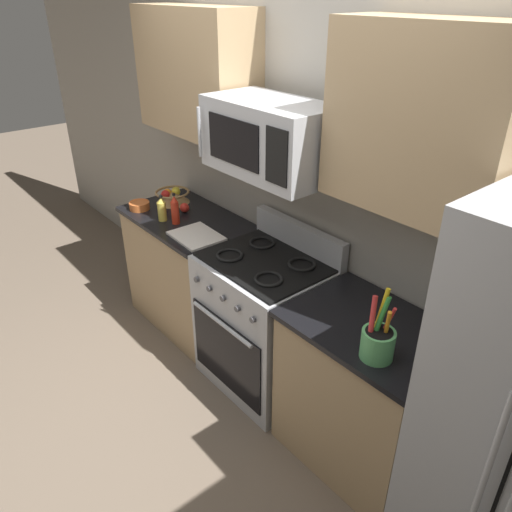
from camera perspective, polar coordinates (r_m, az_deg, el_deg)
ground_plane at (r=3.26m, az=-9.05°, el=-18.95°), size 16.00×16.00×0.00m
wall_back at (r=3.08m, az=6.58°, el=7.79°), size 8.00×0.10×2.60m
counter_left at (r=3.85m, az=-7.69°, el=-1.66°), size 1.00×0.63×0.91m
range_oven at (r=3.24m, az=1.01°, el=-7.54°), size 0.76×0.67×1.09m
counter_right at (r=2.83m, az=12.20°, el=-15.18°), size 0.85×0.63×0.91m
microwave at (r=2.73m, az=1.68°, el=13.48°), size 0.76×0.44×0.39m
upper_cabinets_left at (r=3.46m, az=-6.97°, el=20.28°), size 0.99×0.34×0.79m
upper_cabinets_right at (r=2.26m, az=18.84°, el=14.51°), size 0.84×0.34×0.79m
utensil_crock at (r=2.30m, az=13.86°, el=-9.58°), size 0.15×0.15×0.35m
fruit_basket at (r=3.90m, az=-9.64°, el=6.86°), size 0.27×0.27×0.11m
apple_loose at (r=3.71m, az=-8.26°, el=5.55°), size 0.07×0.07×0.07m
cutting_board at (r=3.33m, az=-6.91°, el=2.30°), size 0.35×0.29×0.02m
bottle_oil at (r=3.59m, az=-10.82°, el=5.34°), size 0.06×0.06×0.19m
bottle_hot_sauce at (r=3.52m, az=-9.33°, el=5.27°), size 0.06×0.06×0.22m
prep_bowl at (r=3.83m, az=-13.31°, el=5.72°), size 0.15×0.15×0.06m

